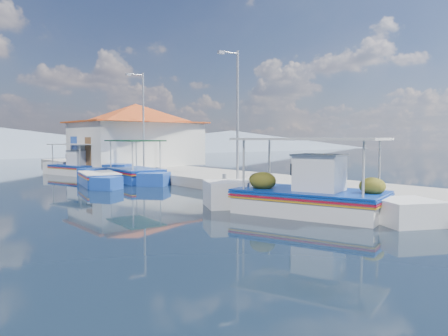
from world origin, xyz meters
TOP-DOWN VIEW (x-y plane):
  - ground at (0.00, 0.00)m, footprint 160.00×160.00m
  - quay at (5.90, 6.00)m, footprint 5.00×44.00m
  - bollards at (3.80, 5.25)m, footprint 0.20×17.20m
  - main_caique at (2.07, -4.40)m, footprint 4.09×7.90m
  - caique_green_canopy at (2.69, 8.69)m, footprint 2.38×6.92m
  - caique_blue_hull at (0.29, 8.06)m, footprint 2.52×5.54m
  - caique_far at (1.81, 15.18)m, footprint 2.98×6.32m
  - harbor_building at (6.20, 15.00)m, footprint 10.49×10.49m
  - lamp_post_near at (4.51, 2.00)m, footprint 1.21×0.14m
  - lamp_post_far at (4.51, 11.00)m, footprint 1.21×0.14m
  - mountain_ridge at (6.54, 56.00)m, footprint 171.40×96.00m

SIDE VIEW (x-z plane):
  - ground at x=0.00m, z-range 0.00..0.00m
  - quay at x=5.90m, z-range 0.00..0.50m
  - caique_blue_hull at x=0.29m, z-range -0.23..0.78m
  - caique_green_canopy at x=2.69m, z-range -0.91..1.68m
  - caique_far at x=1.81m, z-range -0.72..1.57m
  - main_caique at x=2.07m, z-range -0.84..1.90m
  - bollards at x=3.80m, z-range 0.50..0.80m
  - mountain_ridge at x=6.54m, z-range -0.71..4.79m
  - harbor_building at x=6.20m, z-range 0.58..4.98m
  - lamp_post_near at x=4.51m, z-range 0.85..6.85m
  - lamp_post_far at x=4.51m, z-range 0.85..6.85m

